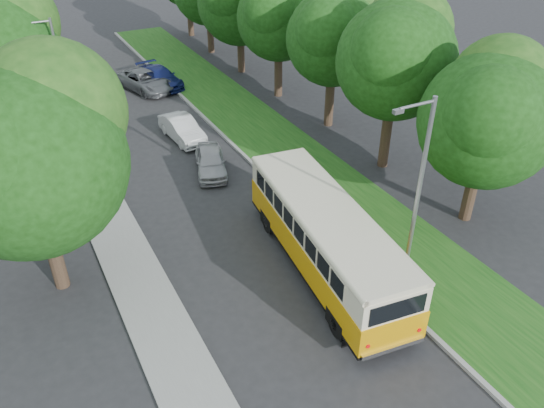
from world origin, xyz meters
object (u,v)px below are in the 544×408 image
lamppost_near (416,195)px  lamppost_far (62,82)px  vintage_bus (325,240)px  car_white (182,129)px  car_grey (145,81)px  car_blue (160,77)px  car_silver (211,161)px

lamppost_near → lamppost_far: 20.53m
vintage_bus → lamppost_near: bearing=-43.6°
lamppost_far → car_white: size_ratio=1.80×
lamppost_near → car_white: size_ratio=1.92×
vintage_bus → lamppost_far: bearing=119.9°
lamppost_far → car_grey: (6.45, 7.53, -3.41)m
lamppost_near → car_blue: (-1.21, 26.31, -3.67)m
car_grey → car_silver: bearing=-108.4°
lamppost_near → car_blue: bearing=92.6°
car_silver → vintage_bus: bearing=-66.9°
vintage_bus → car_silver: 9.91m
vintage_bus → car_white: bearing=100.2°
car_blue → car_grey: (-1.25, -0.27, 0.01)m
lamppost_near → car_blue: lamppost_near is taller
lamppost_near → car_grey: 26.40m
lamppost_far → car_blue: size_ratio=1.57×
car_silver → car_grey: 13.78m
vintage_bus → car_silver: vintage_bus is taller
car_white → car_grey: bearing=82.5°
lamppost_far → vintage_bus: 17.67m
vintage_bus → car_grey: vintage_bus is taller
car_silver → car_blue: car_blue is taller
car_white → car_blue: size_ratio=0.87×
car_silver → car_blue: size_ratio=0.81×
lamppost_far → car_silver: 9.29m
vintage_bus → car_silver: (-0.93, 9.82, -0.88)m
car_silver → car_blue: bearing=100.6°
vintage_bus → car_white: vintage_bus is taller
lamppost_near → car_white: (-2.89, 16.85, -3.68)m
lamppost_near → vintage_bus: lamppost_near is taller
lamppost_far → car_silver: (5.96, -6.24, -3.46)m
lamppost_far → car_white: bearing=-15.3°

